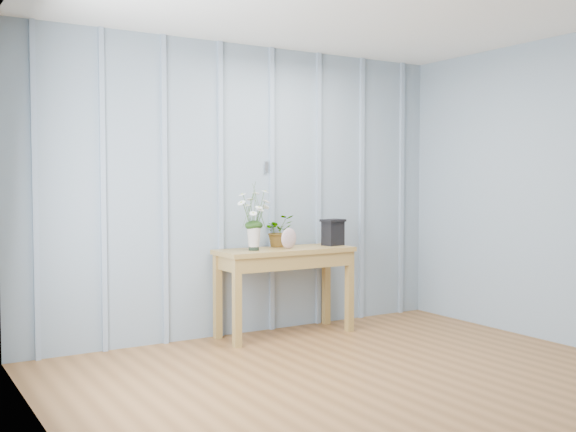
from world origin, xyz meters
TOP-DOWN VIEW (x-y plane):
  - ground at (0.00, 0.00)m, footprint 4.50×4.50m
  - room_shell at (0.00, 0.92)m, footprint 4.00×4.50m
  - sideboard at (0.24, 1.99)m, footprint 1.20×0.45m
  - daisy_vase at (-0.07, 1.97)m, footprint 0.38×0.29m
  - spider_plant at (0.26, 2.14)m, footprint 0.26×0.23m
  - felt_disc_vessel at (0.25, 1.94)m, footprint 0.18×0.09m
  - carved_box at (0.74, 1.99)m, footprint 0.22×0.18m

SIDE VIEW (x-z plane):
  - ground at x=0.00m, z-range 0.00..0.00m
  - sideboard at x=0.24m, z-range 0.26..1.01m
  - felt_disc_vessel at x=0.25m, z-range 0.75..0.93m
  - carved_box at x=0.74m, z-range 0.75..0.99m
  - spider_plant at x=0.26m, z-range 0.75..1.03m
  - daisy_vase at x=-0.07m, z-range 0.82..1.36m
  - room_shell at x=0.00m, z-range 0.74..3.24m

